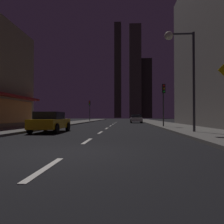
{
  "coord_description": "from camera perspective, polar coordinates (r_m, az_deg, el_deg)",
  "views": [
    {
      "loc": [
        1.74,
        -6.66,
        1.14
      ],
      "look_at": [
        0.0,
        21.76,
        1.7
      ],
      "focal_mm": 34.9,
      "sensor_mm": 36.0,
      "label": 1
    }
  ],
  "objects": [
    {
      "name": "skyscraper_distant_mid",
      "position": [
        132.31,
        6.09,
        10.49
      ],
      "size": [
        7.01,
        6.03,
        55.5
      ],
      "primitive_type": "cube",
      "color": "#494637",
      "rests_on": "ground"
    },
    {
      "name": "lane_marking_center",
      "position": [
        22.95,
        -0.85,
        -3.95
      ],
      "size": [
        0.16,
        38.6,
        0.01
      ],
      "color": "silver",
      "rests_on": "ground"
    },
    {
      "name": "ground_plane",
      "position": [
        38.72,
        0.93,
        -2.88
      ],
      "size": [
        78.0,
        136.0,
        0.1
      ],
      "primitive_type": "cube",
      "color": "black"
    },
    {
      "name": "sidewalk_right",
      "position": [
        39.03,
        11.26,
        -2.66
      ],
      "size": [
        4.0,
        76.0,
        0.15
      ],
      "primitive_type": "cube",
      "color": "#605E59",
      "rests_on": "ground"
    },
    {
      "name": "traffic_light_far_left",
      "position": [
        44.45,
        -5.88,
        1.54
      ],
      "size": [
        0.32,
        0.48,
        4.2
      ],
      "color": "#2D2D2D",
      "rests_on": "sidewalk_left"
    },
    {
      "name": "fire_hydrant_far_left",
      "position": [
        27.31,
        -12.76,
        -2.53
      ],
      "size": [
        0.42,
        0.3,
        0.65
      ],
      "color": "#B2B2B2",
      "rests_on": "sidewalk_left"
    },
    {
      "name": "street_lamp_right",
      "position": [
        15.37,
        17.6,
        13.73
      ],
      "size": [
        1.96,
        0.56,
        6.58
      ],
      "color": "#38383D",
      "rests_on": "sidewalk_right"
    },
    {
      "name": "sidewalk_left",
      "position": [
        39.65,
        -9.24,
        -2.64
      ],
      "size": [
        4.0,
        76.0,
        0.15
      ],
      "primitive_type": "cube",
      "color": "#605E59",
      "rests_on": "ground"
    },
    {
      "name": "skyscraper_distant_short",
      "position": [
        137.66,
        8.67,
        6.01
      ],
      "size": [
        7.65,
        8.86,
        36.35
      ],
      "primitive_type": "cube",
      "color": "#2E2B22",
      "rests_on": "ground"
    },
    {
      "name": "car_parked_near",
      "position": [
        16.1,
        -15.87,
        -2.5
      ],
      "size": [
        1.98,
        4.24,
        1.45
      ],
      "color": "gold",
      "rests_on": "ground"
    },
    {
      "name": "skyscraper_distant_tall",
      "position": [
        163.54,
        1.53,
        10.82
      ],
      "size": [
        5.01,
        6.45,
        69.93
      ],
      "primitive_type": "cube",
      "color": "#3D3A2E",
      "rests_on": "ground"
    },
    {
      "name": "traffic_light_near_right",
      "position": [
        22.04,
        13.35,
        4.25
      ],
      "size": [
        0.32,
        0.48,
        4.2
      ],
      "color": "#2D2D2D",
      "rests_on": "sidewalk_right"
    },
    {
      "name": "car_parked_far",
      "position": [
        37.62,
        6.34,
        -1.72
      ],
      "size": [
        1.98,
        4.24,
        1.45
      ],
      "color": "silver",
      "rests_on": "ground"
    }
  ]
}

